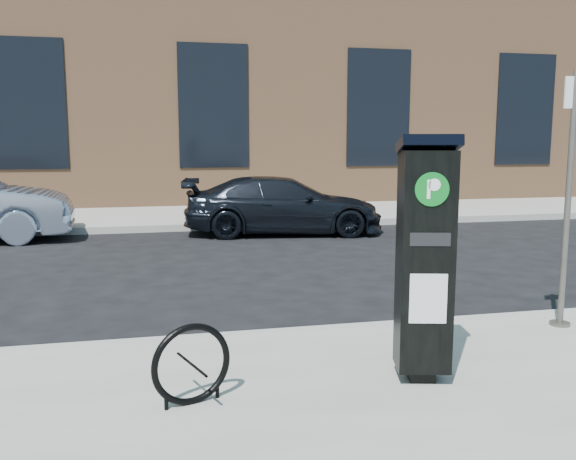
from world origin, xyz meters
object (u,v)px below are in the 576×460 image
object	(u,v)px
car_dark	(283,205)
bike_rack	(192,365)
parking_kiosk	(425,257)
sign_pole	(568,203)

from	to	relation	value
car_dark	bike_rack	bearing A→B (deg)	171.65
parking_kiosk	car_dark	xyz separation A→B (m)	(0.74, 8.68, -0.52)
parking_kiosk	sign_pole	size ratio (longest dim) A/B	0.76
sign_pole	bike_rack	bearing A→B (deg)	-160.85
sign_pole	bike_rack	xyz separation A→B (m)	(-3.83, -1.08, -0.98)
parking_kiosk	bike_rack	bearing A→B (deg)	-163.83
sign_pole	bike_rack	world-z (taller)	sign_pole
sign_pole	car_dark	xyz separation A→B (m)	(-1.27, 7.66, -0.79)
sign_pole	car_dark	distance (m)	7.81
bike_rack	sign_pole	bearing A→B (deg)	-2.97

